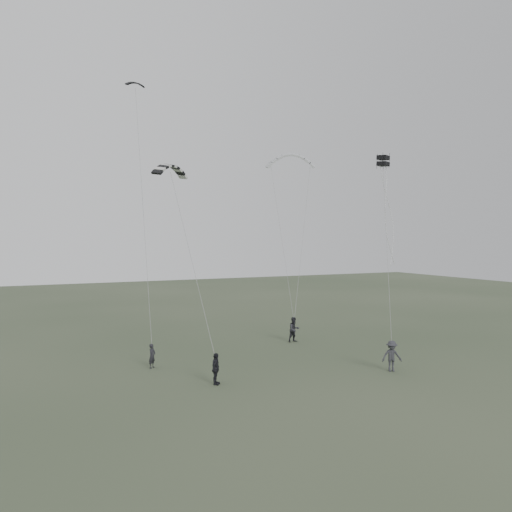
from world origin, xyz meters
name	(u,v)px	position (x,y,z in m)	size (l,w,h in m)	color
ground	(281,376)	(0.00, 0.00, 0.00)	(140.00, 140.00, 0.00)	#34412C
flyer_left	(152,356)	(-6.49, 5.19, 0.77)	(0.56, 0.37, 1.54)	black
flyer_right	(294,329)	(5.63, 8.31, 0.99)	(0.96, 0.75, 1.98)	#24242A
flyer_center	(216,369)	(-4.11, 0.09, 0.89)	(1.04, 0.43, 1.78)	black
flyer_far	(392,356)	(6.72, -1.95, 0.95)	(1.23, 0.71, 1.91)	#2D2D32
kite_dark_small	(135,83)	(-5.96, 12.14, 19.92)	(1.41, 0.42, 0.48)	black
kite_pale_large	(291,155)	(7.64, 12.55, 15.59)	(4.31, 0.97, 1.74)	#B4B6B9
kite_striped	(170,166)	(-5.09, 5.71, 12.94)	(2.84, 0.71, 1.13)	black
kite_box	(383,161)	(9.41, 2.29, 13.73)	(0.70, 0.70, 0.74)	black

